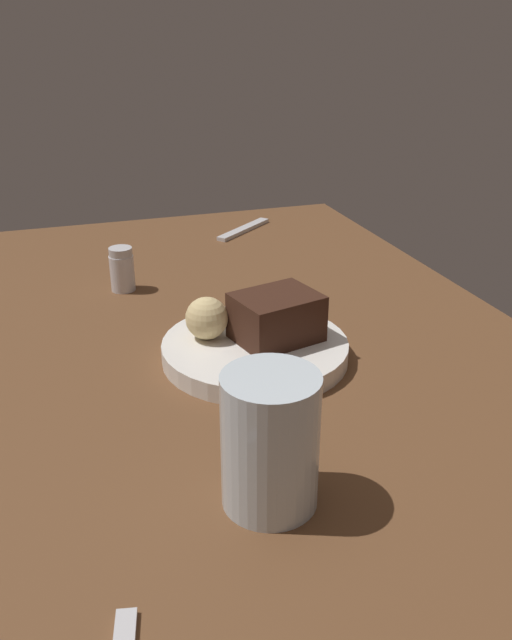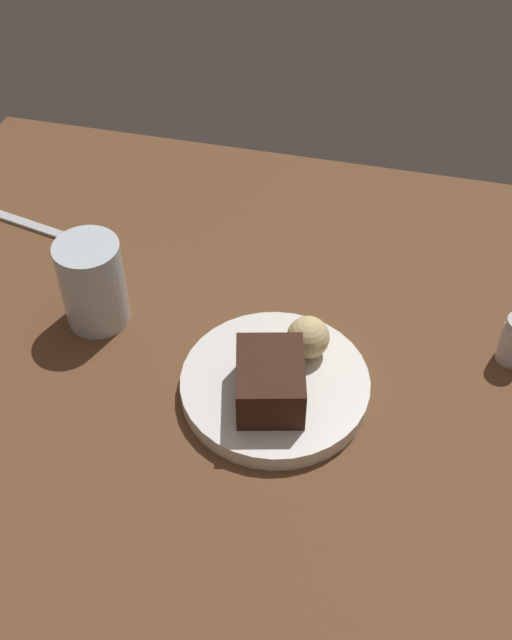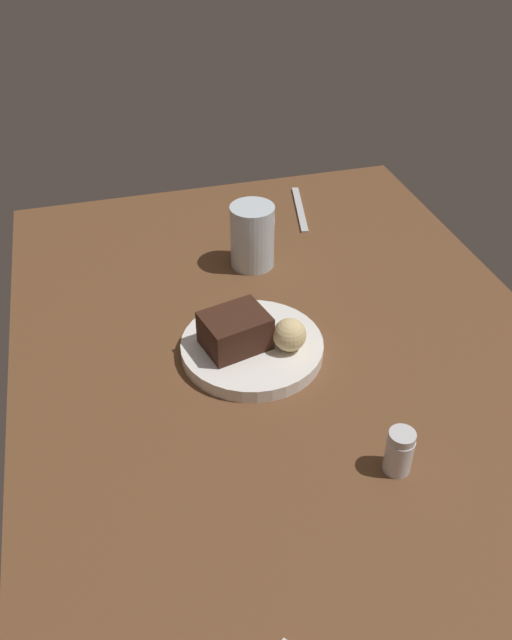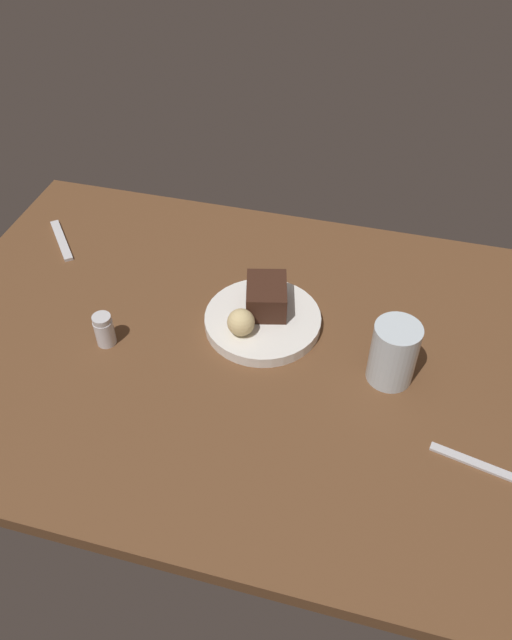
# 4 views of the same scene
# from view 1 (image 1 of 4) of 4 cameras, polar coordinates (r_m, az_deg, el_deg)

# --- Properties ---
(dining_table) EXTENTS (1.20, 0.84, 0.03)m
(dining_table) POSITION_cam_1_polar(r_m,az_deg,el_deg) (0.80, -4.67, -3.96)
(dining_table) COLOR brown
(dining_table) RESTS_ON ground
(dessert_plate) EXTENTS (0.22, 0.22, 0.02)m
(dessert_plate) POSITION_cam_1_polar(r_m,az_deg,el_deg) (0.78, -0.08, -2.58)
(dessert_plate) COLOR white
(dessert_plate) RESTS_ON dining_table
(chocolate_cake_slice) EXTENTS (0.09, 0.11, 0.06)m
(chocolate_cake_slice) POSITION_cam_1_polar(r_m,az_deg,el_deg) (0.77, 1.76, 0.25)
(chocolate_cake_slice) COLOR #381E14
(chocolate_cake_slice) RESTS_ON dessert_plate
(bread_roll) EXTENTS (0.05, 0.05, 0.05)m
(bread_roll) POSITION_cam_1_polar(r_m,az_deg,el_deg) (0.77, -4.21, 0.07)
(bread_roll) COLOR #DBC184
(bread_roll) RESTS_ON dessert_plate
(salt_shaker) EXTENTS (0.04, 0.04, 0.06)m
(salt_shaker) POSITION_cam_1_polar(r_m,az_deg,el_deg) (0.99, -11.45, 4.29)
(salt_shaker) COLOR silver
(salt_shaker) RESTS_ON dining_table
(water_glass) EXTENTS (0.08, 0.08, 0.12)m
(water_glass) POSITION_cam_1_polar(r_m,az_deg,el_deg) (0.54, 1.23, -10.37)
(water_glass) COLOR silver
(water_glass) RESTS_ON dining_table
(dessert_spoon) EXTENTS (0.11, 0.13, 0.01)m
(dessert_spoon) POSITION_cam_1_polar(r_m,az_deg,el_deg) (1.25, -1.06, 7.80)
(dessert_spoon) COLOR silver
(dessert_spoon) RESTS_ON dining_table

